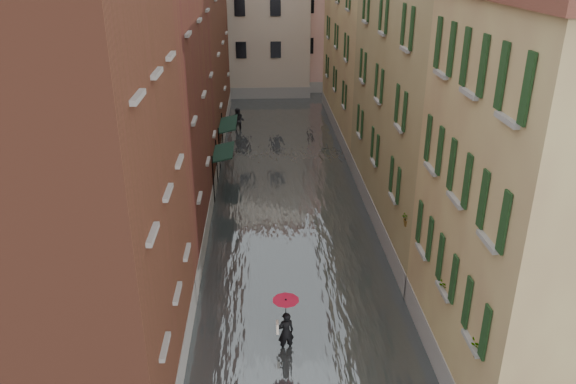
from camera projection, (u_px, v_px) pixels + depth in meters
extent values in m
plane|color=#525254|center=(305.00, 339.00, 19.69)|extent=(120.00, 120.00, 0.00)
cube|color=#4C5254|center=(287.00, 190.00, 31.55)|extent=(10.00, 60.00, 0.20)
cube|color=brown|center=(52.00, 198.00, 14.94)|extent=(6.00, 8.00, 13.00)
cube|color=#57311B|center=(136.00, 102.00, 25.11)|extent=(6.00, 14.00, 12.50)
cube|color=brown|center=(178.00, 37.00, 38.54)|extent=(6.00, 16.00, 14.00)
cube|color=#96704D|center=(560.00, 212.00, 15.87)|extent=(6.00, 8.00, 11.50)
cube|color=#9D8E5F|center=(444.00, 93.00, 25.64)|extent=(6.00, 14.00, 13.00)
cube|color=#96704D|center=(378.00, 53.00, 39.68)|extent=(6.00, 16.00, 11.50)
cube|color=#C1AE99|center=(242.00, 20.00, 51.74)|extent=(12.00, 9.00, 13.00)
cube|color=#D19E93|center=(336.00, 22.00, 54.18)|extent=(10.00, 9.00, 12.00)
cube|color=#142D22|center=(223.00, 152.00, 30.12)|extent=(1.09, 2.71, 0.31)
cylinder|color=black|center=(213.00, 181.00, 29.31)|extent=(0.06, 0.06, 2.80)
cylinder|color=black|center=(217.00, 163.00, 31.79)|extent=(0.06, 0.06, 2.80)
cube|color=#142D22|center=(228.00, 124.00, 34.88)|extent=(1.09, 3.27, 0.31)
cylinder|color=black|center=(219.00, 150.00, 33.82)|extent=(0.06, 0.06, 2.80)
cylinder|color=black|center=(222.00, 134.00, 36.82)|extent=(0.06, 0.06, 2.80)
cube|color=maroon|center=(481.00, 349.00, 14.40)|extent=(0.22, 0.85, 0.18)
imported|color=#265926|center=(483.00, 336.00, 14.23)|extent=(0.59, 0.51, 0.66)
cube|color=maroon|center=(447.00, 289.00, 16.93)|extent=(0.22, 0.85, 0.18)
imported|color=#265926|center=(449.00, 277.00, 16.76)|extent=(0.59, 0.51, 0.66)
cube|color=maroon|center=(409.00, 220.00, 21.21)|extent=(0.22, 0.85, 0.18)
imported|color=#265926|center=(410.00, 210.00, 21.04)|extent=(0.59, 0.51, 0.66)
imported|color=black|center=(286.00, 332.00, 18.80)|extent=(0.65, 0.51, 1.55)
cube|color=beige|center=(277.00, 327.00, 18.76)|extent=(0.08, 0.30, 0.38)
cylinder|color=black|center=(286.00, 318.00, 18.57)|extent=(0.02, 0.02, 1.00)
cone|color=#B40C27|center=(286.00, 304.00, 18.34)|extent=(0.89, 0.89, 0.28)
imported|color=black|center=(238.00, 121.00, 41.21)|extent=(1.08, 0.95, 1.86)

